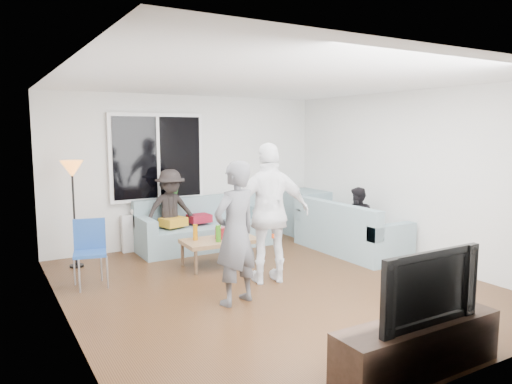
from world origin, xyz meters
TOP-DOWN VIEW (x-y plane):
  - floor at (0.00, 0.00)m, footprint 5.00×5.50m
  - ceiling at (0.00, 0.00)m, footprint 5.00×5.50m
  - wall_back at (0.00, 2.77)m, footprint 5.00×0.04m
  - wall_front at (0.00, -2.77)m, footprint 5.00×0.04m
  - wall_left at (-2.52, 0.00)m, footprint 0.04×5.50m
  - wall_right at (2.52, 0.00)m, footprint 0.04×5.50m
  - window_frame at (-0.60, 2.69)m, footprint 1.62×0.06m
  - window_glass at (-0.60, 2.65)m, footprint 1.50×0.02m
  - window_mullion at (-0.60, 2.64)m, footprint 0.05×0.03m
  - radiator at (-0.60, 2.65)m, footprint 1.30×0.12m
  - potted_plant at (-0.37, 2.62)m, footprint 0.23×0.20m
  - vase at (-1.03, 2.62)m, footprint 0.15×0.15m
  - sofa_back_section at (0.08, 2.27)m, footprint 2.30×0.85m
  - sofa_right_section at (2.02, 0.80)m, footprint 2.00×0.85m
  - sofa_corner at (2.25, 2.27)m, footprint 0.85×0.85m
  - cushion_yellow at (-0.51, 2.25)m, footprint 0.46×0.42m
  - cushion_red at (-0.01, 2.33)m, footprint 0.38×0.32m
  - coffee_table at (-0.18, 1.17)m, footprint 1.12×0.64m
  - pitcher at (-0.16, 1.20)m, footprint 0.17×0.17m
  - side_chair at (-2.05, 1.13)m, footprint 0.48×0.48m
  - floor_lamp at (-2.05, 2.17)m, footprint 0.32×0.32m
  - player_left at (-0.72, -0.33)m, footprint 0.69×0.55m
  - player_right at (0.05, 0.14)m, footprint 1.16×0.69m
  - spectator_right at (2.02, 0.62)m, footprint 0.46×0.57m
  - spectator_back at (-0.53, 2.30)m, footprint 0.90×0.53m
  - tv_console at (-0.16, -2.50)m, footprint 1.60×0.40m
  - television at (-0.16, -2.50)m, footprint 1.07×0.14m
  - bottle_b at (-0.28, 1.03)m, footprint 0.08×0.08m
  - bottle_d at (0.01, 1.12)m, footprint 0.07×0.07m
  - bottle_e at (0.16, 1.32)m, footprint 0.07×0.07m
  - bottle_a at (-0.52, 1.30)m, footprint 0.07×0.07m

SIDE VIEW (x-z plane):
  - floor at x=0.00m, z-range -0.04..0.00m
  - coffee_table at x=-0.18m, z-range 0.00..0.40m
  - tv_console at x=-0.16m, z-range 0.00..0.44m
  - radiator at x=-0.60m, z-range 0.00..0.62m
  - sofa_back_section at x=0.08m, z-range 0.00..0.85m
  - sofa_right_section at x=2.02m, z-range 0.00..0.85m
  - sofa_corner at x=2.25m, z-range 0.00..0.85m
  - side_chair at x=-2.05m, z-range 0.00..0.86m
  - pitcher at x=-0.16m, z-range 0.40..0.57m
  - cushion_yellow at x=-0.51m, z-range 0.44..0.58m
  - cushion_red at x=-0.01m, z-range 0.45..0.57m
  - bottle_e at x=0.16m, z-range 0.40..0.63m
  - bottle_a at x=-0.52m, z-range 0.40..0.63m
  - bottle_b at x=-0.28m, z-range 0.40..0.65m
  - bottle_d at x=0.01m, z-range 0.40..0.67m
  - spectator_right at x=2.02m, z-range 0.00..1.09m
  - spectator_back at x=-0.53m, z-range 0.00..1.37m
  - vase at x=-1.03m, z-range 0.62..0.77m
  - television at x=-0.16m, z-range 0.44..1.06m
  - floor_lamp at x=-2.05m, z-range 0.00..1.56m
  - potted_plant at x=-0.37m, z-range 0.62..1.01m
  - player_left at x=-0.72m, z-range 0.00..1.67m
  - player_right at x=0.05m, z-range 0.00..1.84m
  - wall_back at x=0.00m, z-range 0.00..2.60m
  - wall_front at x=0.00m, z-range 0.00..2.60m
  - wall_left at x=-2.52m, z-range 0.00..2.60m
  - wall_right at x=2.52m, z-range 0.00..2.60m
  - window_frame at x=-0.60m, z-range 0.81..2.29m
  - window_glass at x=-0.60m, z-range 0.88..2.23m
  - window_mullion at x=-0.60m, z-range 0.88..2.23m
  - ceiling at x=0.00m, z-range 2.60..2.64m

